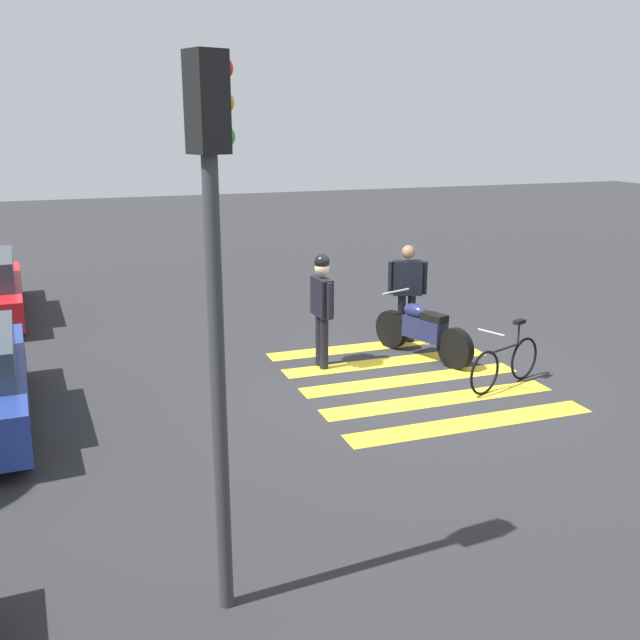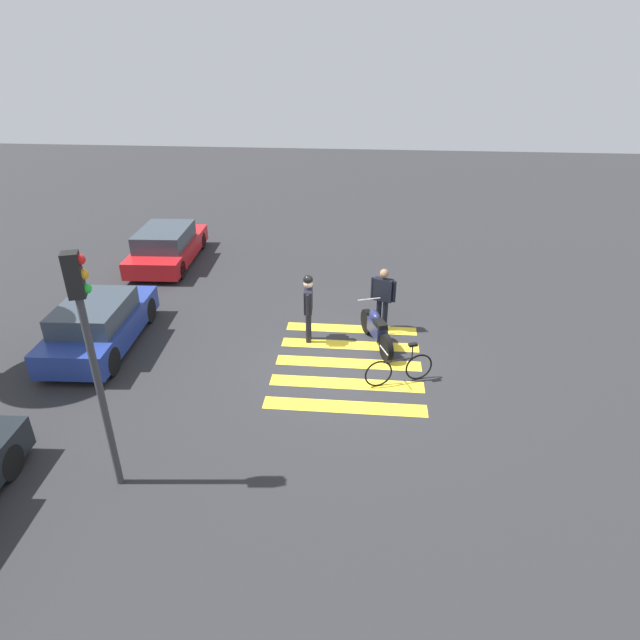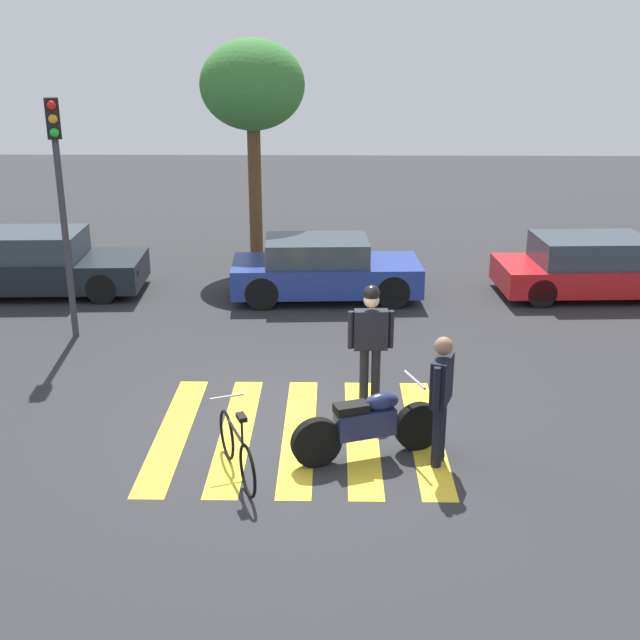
{
  "view_description": "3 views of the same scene",
  "coord_description": "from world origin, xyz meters",
  "px_view_note": "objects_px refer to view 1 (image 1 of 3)",
  "views": [
    {
      "loc": [
        -9.65,
        4.95,
        3.92
      ],
      "look_at": [
        0.16,
        1.45,
        1.06
      ],
      "focal_mm": 41.04,
      "sensor_mm": 36.0,
      "label": 1
    },
    {
      "loc": [
        -11.32,
        -0.34,
        7.06
      ],
      "look_at": [
        0.18,
        0.72,
        1.08
      ],
      "focal_mm": 30.16,
      "sensor_mm": 36.0,
      "label": 2
    },
    {
      "loc": [
        0.48,
        -10.19,
        5.26
      ],
      "look_at": [
        0.27,
        1.47,
        1.2
      ],
      "focal_mm": 44.64,
      "sensor_mm": 36.0,
      "label": 3
    }
  ],
  "objects_px": {
    "police_motorcycle": "(423,331)",
    "officer_on_foot": "(322,302)",
    "leaning_bicycle": "(505,363)",
    "officer_by_motorcycle": "(407,287)",
    "traffic_light_pole": "(215,259)"
  },
  "relations": [
    {
      "from": "police_motorcycle",
      "to": "officer_on_foot",
      "type": "distance_m",
      "value": 1.89
    },
    {
      "from": "police_motorcycle",
      "to": "officer_on_foot",
      "type": "height_order",
      "value": "officer_on_foot"
    },
    {
      "from": "leaning_bicycle",
      "to": "officer_by_motorcycle",
      "type": "distance_m",
      "value": 2.72
    },
    {
      "from": "police_motorcycle",
      "to": "officer_by_motorcycle",
      "type": "distance_m",
      "value": 1.09
    },
    {
      "from": "officer_by_motorcycle",
      "to": "traffic_light_pole",
      "type": "distance_m",
      "value": 8.09
    },
    {
      "from": "officer_by_motorcycle",
      "to": "traffic_light_pole",
      "type": "bearing_deg",
      "value": 143.09
    },
    {
      "from": "leaning_bicycle",
      "to": "traffic_light_pole",
      "type": "distance_m",
      "value": 6.79
    },
    {
      "from": "police_motorcycle",
      "to": "officer_on_foot",
      "type": "bearing_deg",
      "value": 86.8
    },
    {
      "from": "officer_on_foot",
      "to": "traffic_light_pole",
      "type": "distance_m",
      "value": 6.41
    },
    {
      "from": "police_motorcycle",
      "to": "officer_by_motorcycle",
      "type": "bearing_deg",
      "value": -9.0
    },
    {
      "from": "officer_by_motorcycle",
      "to": "police_motorcycle",
      "type": "bearing_deg",
      "value": 171.0
    },
    {
      "from": "traffic_light_pole",
      "to": "officer_by_motorcycle",
      "type": "bearing_deg",
      "value": -36.91
    },
    {
      "from": "leaning_bicycle",
      "to": "traffic_light_pole",
      "type": "bearing_deg",
      "value": 125.77
    },
    {
      "from": "leaning_bicycle",
      "to": "officer_on_foot",
      "type": "relative_size",
      "value": 0.84
    },
    {
      "from": "police_motorcycle",
      "to": "leaning_bicycle",
      "type": "relative_size",
      "value": 1.3
    }
  ]
}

